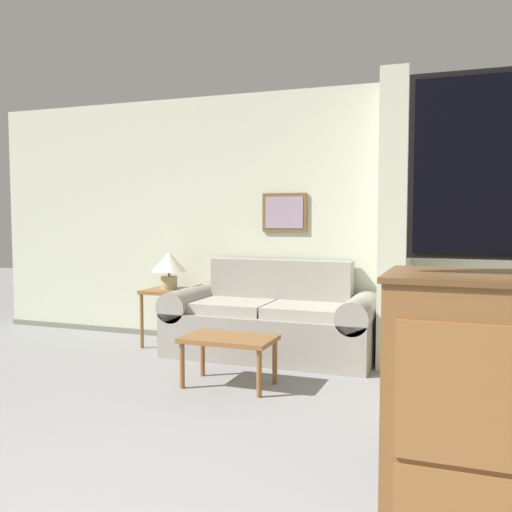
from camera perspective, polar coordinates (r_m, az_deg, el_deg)
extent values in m
cube|color=beige|center=(5.80, 5.13, 3.60)|extent=(7.49, 0.12, 2.60)
cube|color=slate|center=(5.88, 4.86, -8.88)|extent=(7.49, 0.02, 0.06)
cube|color=brown|center=(5.79, 2.87, 4.37)|extent=(0.47, 0.02, 0.39)
cube|color=gray|center=(5.77, 2.83, 4.37)|extent=(0.40, 0.01, 0.32)
cube|color=beige|center=(5.27, 13.84, 3.45)|extent=(0.24, 0.61, 2.60)
cube|color=gray|center=(5.49, 1.42, -7.87)|extent=(1.44, 0.84, 0.42)
cube|color=gray|center=(5.71, 2.47, -2.79)|extent=(1.44, 0.20, 0.48)
cube|color=gray|center=(5.81, -6.62, -7.22)|extent=(0.26, 0.84, 0.42)
cylinder|color=gray|center=(5.77, -6.64, -4.59)|extent=(0.29, 0.84, 0.29)
cube|color=gray|center=(5.28, 10.32, -8.41)|extent=(0.26, 0.84, 0.42)
cylinder|color=gray|center=(5.23, 10.36, -5.53)|extent=(0.29, 0.84, 0.29)
cube|color=#A49F94|center=(5.52, -2.30, -5.05)|extent=(0.70, 0.60, 0.10)
cube|color=#A49F94|center=(5.29, 4.97, -5.46)|extent=(0.70, 0.60, 0.10)
cube|color=brown|center=(4.53, -2.72, -8.28)|extent=(0.72, 0.45, 0.04)
cylinder|color=brown|center=(4.55, -7.40, -10.81)|extent=(0.04, 0.04, 0.36)
cylinder|color=brown|center=(4.30, 0.32, -11.66)|extent=(0.04, 0.04, 0.36)
cylinder|color=brown|center=(4.87, -5.36, -9.81)|extent=(0.04, 0.04, 0.36)
cylinder|color=brown|center=(4.64, 1.89, -10.50)|extent=(0.04, 0.04, 0.36)
cube|color=brown|center=(5.96, -8.67, -3.47)|extent=(0.47, 0.47, 0.04)
cylinder|color=brown|center=(5.93, -11.36, -6.41)|extent=(0.04, 0.04, 0.55)
cylinder|color=brown|center=(5.73, -7.83, -6.74)|extent=(0.04, 0.04, 0.55)
cylinder|color=brown|center=(6.28, -9.38, -5.80)|extent=(0.04, 0.04, 0.55)
cylinder|color=brown|center=(6.09, -6.00, -6.08)|extent=(0.04, 0.04, 0.55)
cylinder|color=tan|center=(5.95, -8.68, -2.66)|extent=(0.17, 0.17, 0.13)
cylinder|color=tan|center=(5.94, -8.69, -1.77)|extent=(0.02, 0.02, 0.05)
cone|color=white|center=(5.93, -8.70, -0.56)|extent=(0.35, 0.35, 0.20)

